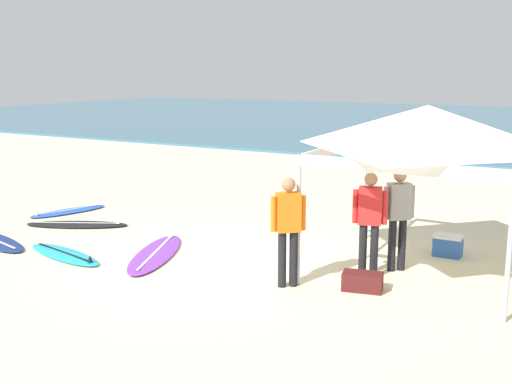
% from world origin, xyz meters
% --- Properties ---
extents(ground_plane, '(80.00, 80.00, 0.00)m').
position_xyz_m(ground_plane, '(0.00, 0.00, 0.00)').
color(ground_plane, beige).
extents(sea, '(80.00, 36.00, 0.10)m').
position_xyz_m(sea, '(0.00, 31.09, 0.05)').
color(sea, '#386B84').
rests_on(sea, ground).
extents(canopy_tent, '(3.15, 3.15, 2.75)m').
position_xyz_m(canopy_tent, '(3.17, 1.25, 2.39)').
color(canopy_tent, '#B7B7BC').
rests_on(canopy_tent, ground).
extents(surfboard_purple, '(1.55, 2.55, 0.19)m').
position_xyz_m(surfboard_purple, '(-1.23, -0.16, 0.04)').
color(surfboard_purple, purple).
rests_on(surfboard_purple, ground).
extents(surfboard_cyan, '(2.07, 0.96, 0.19)m').
position_xyz_m(surfboard_cyan, '(-2.63, -1.00, 0.04)').
color(surfboard_cyan, '#23B2CC').
rests_on(surfboard_cyan, ground).
extents(surfboard_black, '(2.23, 1.50, 0.19)m').
position_xyz_m(surfboard_black, '(-4.03, 0.71, 0.04)').
color(surfboard_black, black).
rests_on(surfboard_black, ground).
extents(surfboard_blue, '(1.05, 1.93, 0.19)m').
position_xyz_m(surfboard_blue, '(-5.13, 1.52, 0.04)').
color(surfboard_blue, blue).
rests_on(surfboard_blue, ground).
extents(person_red, '(0.53, 0.31, 1.71)m').
position_xyz_m(person_red, '(2.50, 0.59, 0.99)').
color(person_red, black).
rests_on(person_red, ground).
extents(person_grey, '(0.43, 0.40, 1.71)m').
position_xyz_m(person_grey, '(2.81, 1.15, 0.99)').
color(person_grey, black).
rests_on(person_grey, ground).
extents(person_orange, '(0.44, 0.40, 1.71)m').
position_xyz_m(person_orange, '(1.56, -0.43, 0.99)').
color(person_orange, black).
rests_on(person_orange, ground).
extents(gear_bag_near_tent, '(0.65, 0.44, 0.28)m').
position_xyz_m(gear_bag_near_tent, '(2.64, -0.04, 0.14)').
color(gear_bag_near_tent, '#4C1919').
rests_on(gear_bag_near_tent, ground).
extents(cooler_box, '(0.50, 0.36, 0.39)m').
position_xyz_m(cooler_box, '(3.38, 2.38, 0.20)').
color(cooler_box, '#2D60B7').
rests_on(cooler_box, ground).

